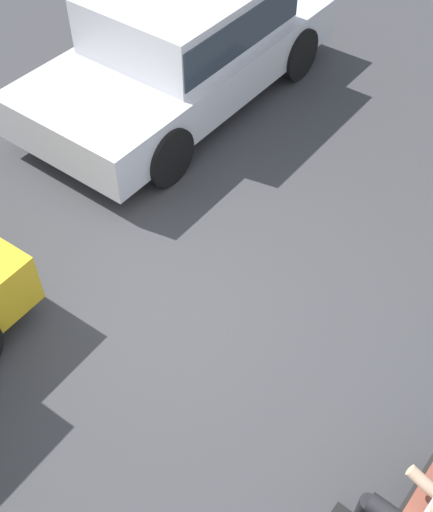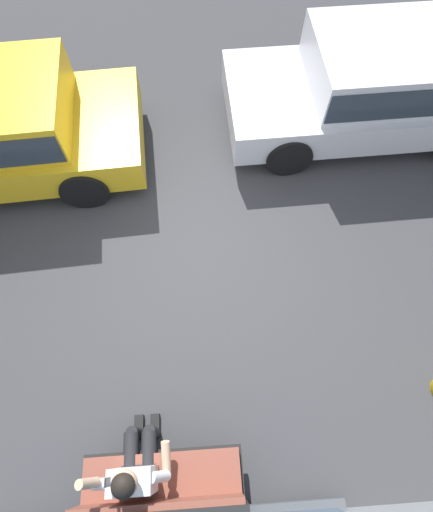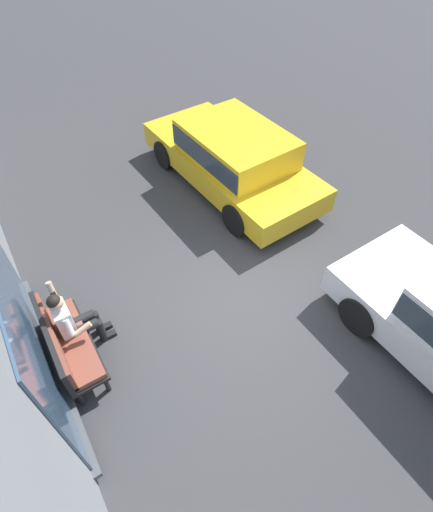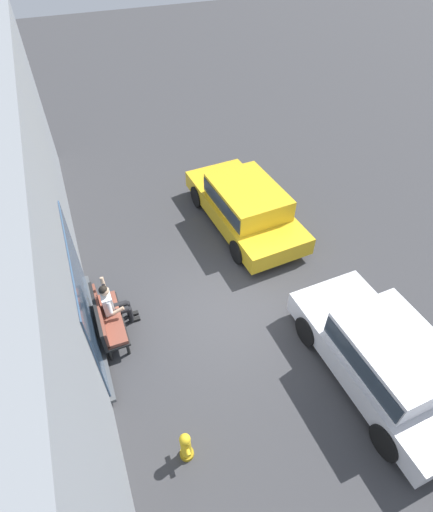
{
  "view_description": "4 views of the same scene",
  "coord_description": "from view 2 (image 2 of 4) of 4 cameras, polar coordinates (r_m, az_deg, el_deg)",
  "views": [
    {
      "loc": [
        2.47,
        2.6,
        4.72
      ],
      "look_at": [
        -0.31,
        0.36,
        0.78
      ],
      "focal_mm": 45.0,
      "sensor_mm": 36.0,
      "label": 1
    },
    {
      "loc": [
        -0.11,
        2.6,
        4.91
      ],
      "look_at": [
        -0.24,
        0.6,
        0.86
      ],
      "focal_mm": 28.0,
      "sensor_mm": 36.0,
      "label": 2
    },
    {
      "loc": [
        -3.26,
        2.6,
        5.66
      ],
      "look_at": [
        0.2,
        0.45,
        1.22
      ],
      "focal_mm": 28.0,
      "sensor_mm": 36.0,
      "label": 3
    },
    {
      "loc": [
        -5.52,
        2.6,
        7.75
      ],
      "look_at": [
        0.74,
        0.11,
        1.21
      ],
      "focal_mm": 28.0,
      "sensor_mm": 36.0,
      "label": 4
    }
  ],
  "objects": [
    {
      "name": "ground_plane",
      "position": [
        5.55,
        -2.9,
        1.48
      ],
      "size": [
        60.0,
        60.0,
        0.0
      ],
      "primitive_type": "plane",
      "color": "#38383A"
    },
    {
      "name": "bench",
      "position": [
        4.39,
        -7.88,
        -30.45
      ],
      "size": [
        1.58,
        0.55,
        0.99
      ],
      "color": "black",
      "rests_on": "ground_plane"
    },
    {
      "name": "person_on_phone",
      "position": [
        4.28,
        -11.46,
        -27.54
      ],
      "size": [
        0.73,
        0.74,
        1.32
      ],
      "color": "black",
      "rests_on": "ground_plane"
    },
    {
      "name": "parked_car_near",
      "position": [
        6.82,
        21.85,
        22.08
      ],
      "size": [
        4.27,
        2.05,
        1.43
      ],
      "color": "silver",
      "rests_on": "ground_plane"
    }
  ]
}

